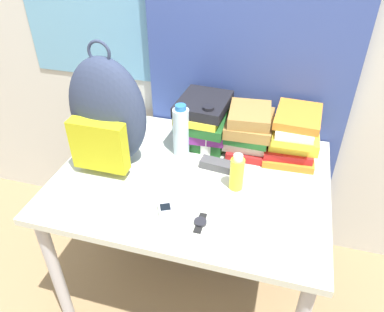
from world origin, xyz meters
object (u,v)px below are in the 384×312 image
object	(u,v)px
sports_bottle	(208,131)
cell_phone	(165,209)
backpack	(107,115)
sunscreen_bottle	(237,173)
book_stack_right	(293,135)
book_stack_left	(205,120)
water_bottle	(181,131)
sunglasses_case	(218,165)
wristwatch	(200,222)
book_stack_center	(249,129)

from	to	relation	value
sports_bottle	cell_phone	xyz separation A→B (m)	(-0.06, -0.41, -0.10)
backpack	sports_bottle	bearing A→B (deg)	24.67
backpack	sunscreen_bottle	size ratio (longest dim) A/B	3.36
backpack	book_stack_right	size ratio (longest dim) A/B	1.95
book_stack_left	book_stack_right	size ratio (longest dim) A/B	1.05
backpack	book_stack_left	distance (m)	0.44
book_stack_left	water_bottle	bearing A→B (deg)	-120.97
water_bottle	sunglasses_case	world-z (taller)	water_bottle
sunscreen_bottle	wristwatch	size ratio (longest dim) A/B	1.59
book_stack_right	water_bottle	bearing A→B (deg)	-164.97
backpack	cell_phone	xyz separation A→B (m)	(0.32, -0.23, -0.22)
book_stack_right	sunscreen_bottle	bearing A→B (deg)	-122.98
backpack	book_stack_center	xyz separation A→B (m)	(0.55, 0.26, -0.13)
sunscreen_bottle	cell_phone	xyz separation A→B (m)	(-0.23, -0.20, -0.06)
book_stack_center	sports_bottle	bearing A→B (deg)	-153.82
book_stack_left	sunglasses_case	size ratio (longest dim) A/B	1.84
book_stack_left	wristwatch	bearing A→B (deg)	-77.41
book_stack_left	cell_phone	world-z (taller)	book_stack_left
water_bottle	wristwatch	bearing A→B (deg)	-64.25
sunglasses_case	water_bottle	bearing A→B (deg)	160.10
book_stack_center	water_bottle	distance (m)	0.30
book_stack_right	sports_bottle	xyz separation A→B (m)	(-0.36, -0.09, 0.01)
book_stack_left	book_stack_center	xyz separation A→B (m)	(0.20, -0.00, -0.01)
book_stack_center	wristwatch	bearing A→B (deg)	-99.50
sunglasses_case	wristwatch	bearing A→B (deg)	-88.39
book_stack_center	cell_phone	xyz separation A→B (m)	(-0.23, -0.49, -0.09)
backpack	sunscreen_bottle	distance (m)	0.57
sports_bottle	wristwatch	bearing A→B (deg)	-79.31
water_bottle	wristwatch	distance (m)	0.45
sunglasses_case	cell_phone	bearing A→B (deg)	-113.68
sports_bottle	sunglasses_case	distance (m)	0.16
book_stack_left	book_stack_center	world-z (taller)	book_stack_left
book_stack_right	sports_bottle	size ratio (longest dim) A/B	1.17
sports_bottle	water_bottle	bearing A→B (deg)	-159.87
book_stack_center	sunscreen_bottle	xyz separation A→B (m)	(-0.00, -0.29, -0.03)
book_stack_center	book_stack_left	bearing A→B (deg)	179.58
book_stack_center	water_bottle	world-z (taller)	water_bottle
book_stack_center	wristwatch	world-z (taller)	book_stack_center
backpack	sunscreen_bottle	bearing A→B (deg)	-3.60
book_stack_left	water_bottle	distance (m)	0.15
book_stack_right	cell_phone	bearing A→B (deg)	-130.26
backpack	book_stack_right	xyz separation A→B (m)	(0.74, 0.26, -0.13)
sports_bottle	sunscreen_bottle	size ratio (longest dim) A/B	1.47
backpack	water_bottle	world-z (taller)	backpack
backpack	sunscreen_bottle	xyz separation A→B (m)	(0.55, -0.03, -0.15)
book_stack_left	backpack	bearing A→B (deg)	-143.09
sunscreen_bottle	cell_phone	world-z (taller)	sunscreen_bottle
sunscreen_bottle	sunglasses_case	bearing A→B (deg)	132.76
backpack	water_bottle	size ratio (longest dim) A/B	2.19
cell_phone	wristwatch	distance (m)	0.14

